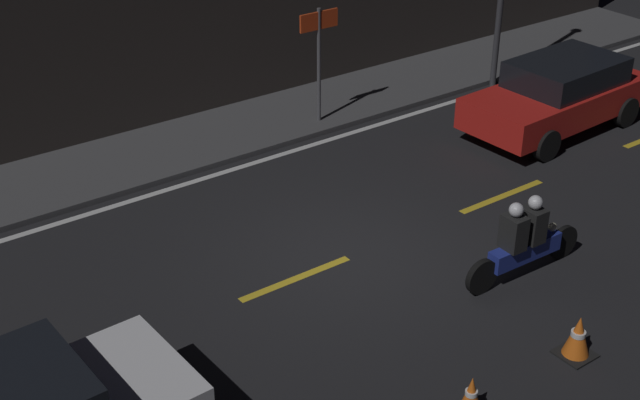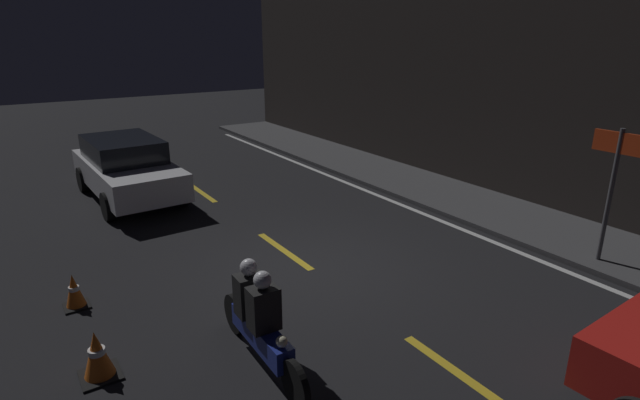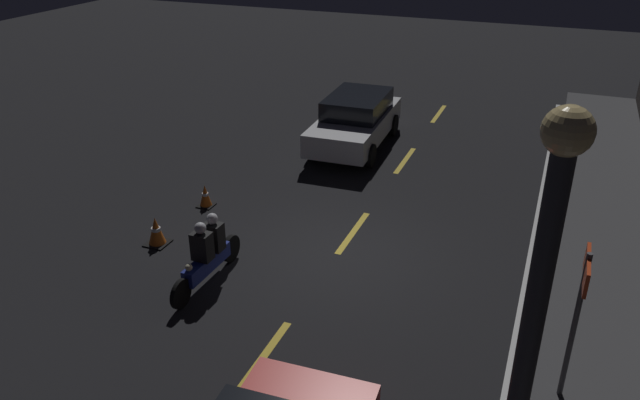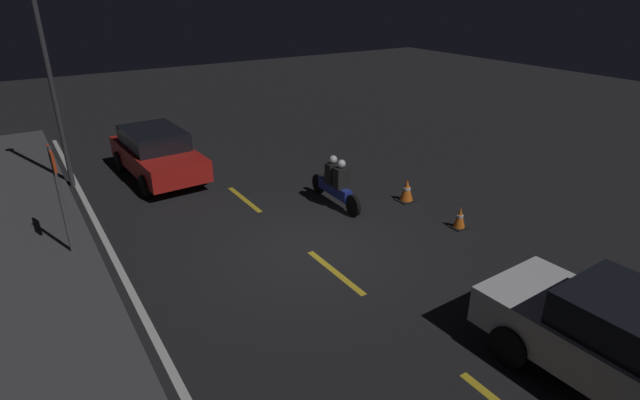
{
  "view_description": "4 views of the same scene",
  "coord_description": "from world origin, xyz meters",
  "px_view_note": "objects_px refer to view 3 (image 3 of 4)",
  "views": [
    {
      "loc": [
        -7.38,
        -9.45,
        7.66
      ],
      "look_at": [
        -0.34,
        0.28,
        1.04
      ],
      "focal_mm": 50.0,
      "sensor_mm": 36.0,
      "label": 1
    },
    {
      "loc": [
        6.81,
        -4.29,
        4.02
      ],
      "look_at": [
        -0.18,
        0.3,
        1.22
      ],
      "focal_mm": 28.0,
      "sensor_mm": 36.0,
      "label": 2
    },
    {
      "loc": [
        10.5,
        3.79,
        6.72
      ],
      "look_at": [
        -0.1,
        -0.43,
        1.13
      ],
      "focal_mm": 35.0,
      "sensor_mm": 36.0,
      "label": 3
    },
    {
      "loc": [
        -8.34,
        5.06,
        5.53
      ],
      "look_at": [
        -0.05,
        -0.23,
        1.23
      ],
      "focal_mm": 28.0,
      "sensor_mm": 36.0,
      "label": 4
    }
  ],
  "objects_px": {
    "sedan_white": "(355,120)",
    "motorcycle": "(208,253)",
    "traffic_cone_near": "(205,196)",
    "traffic_cone_mid": "(156,231)",
    "shop_sign": "(580,298)"
  },
  "relations": [
    {
      "from": "sedan_white",
      "to": "motorcycle",
      "type": "xyz_separation_m",
      "value": [
        7.91,
        -0.27,
        -0.18
      ]
    },
    {
      "from": "motorcycle",
      "to": "traffic_cone_mid",
      "type": "xyz_separation_m",
      "value": [
        -0.83,
        -1.79,
        -0.32
      ]
    },
    {
      "from": "traffic_cone_mid",
      "to": "motorcycle",
      "type": "bearing_deg",
      "value": 65.19
    },
    {
      "from": "motorcycle",
      "to": "shop_sign",
      "type": "xyz_separation_m",
      "value": [
        0.83,
        6.44,
        1.17
      ]
    },
    {
      "from": "motorcycle",
      "to": "traffic_cone_near",
      "type": "height_order",
      "value": "motorcycle"
    },
    {
      "from": "sedan_white",
      "to": "traffic_cone_mid",
      "type": "height_order",
      "value": "sedan_white"
    },
    {
      "from": "traffic_cone_near",
      "to": "shop_sign",
      "type": "xyz_separation_m",
      "value": [
        3.61,
        8.2,
        1.53
      ]
    },
    {
      "from": "motorcycle",
      "to": "traffic_cone_near",
      "type": "distance_m",
      "value": 3.31
    },
    {
      "from": "sedan_white",
      "to": "traffic_cone_mid",
      "type": "distance_m",
      "value": 7.39
    },
    {
      "from": "traffic_cone_mid",
      "to": "traffic_cone_near",
      "type": "bearing_deg",
      "value": 179.37
    },
    {
      "from": "motorcycle",
      "to": "traffic_cone_near",
      "type": "bearing_deg",
      "value": -145.96
    },
    {
      "from": "traffic_cone_near",
      "to": "shop_sign",
      "type": "relative_size",
      "value": 0.23
    },
    {
      "from": "traffic_cone_near",
      "to": "motorcycle",
      "type": "bearing_deg",
      "value": 32.39
    },
    {
      "from": "sedan_white",
      "to": "traffic_cone_near",
      "type": "relative_size",
      "value": 7.94
    },
    {
      "from": "motorcycle",
      "to": "sedan_white",
      "type": "bearing_deg",
      "value": 179.73
    }
  ]
}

